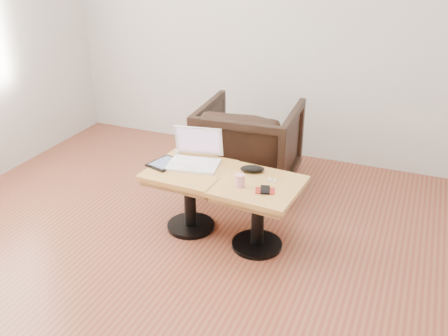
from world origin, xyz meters
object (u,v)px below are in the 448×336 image
at_px(laptop, 195,157).
at_px(striped_cup, 240,180).
at_px(side_table_right, 258,200).
at_px(armchair, 249,145).
at_px(side_table_left, 189,184).

bearing_deg(laptop, striped_cup, -36.60).
distance_m(side_table_right, striped_cup, 0.21).
relative_size(side_table_right, striped_cup, 6.86).
relative_size(side_table_right, laptop, 1.44).
xyz_separation_m(side_table_right, striped_cup, (-0.11, -0.08, 0.16)).
height_order(laptop, armchair, laptop).
bearing_deg(armchair, striped_cup, 102.67).
bearing_deg(side_table_right, striped_cup, -139.75).
bearing_deg(side_table_left, armchair, 82.40).
relative_size(side_table_left, side_table_right, 0.98).
relative_size(side_table_left, striped_cup, 6.70).
relative_size(side_table_left, armchair, 0.70).
bearing_deg(side_table_left, striped_cup, -12.94).
relative_size(laptop, striped_cup, 4.76).
height_order(side_table_right, laptop, laptop).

